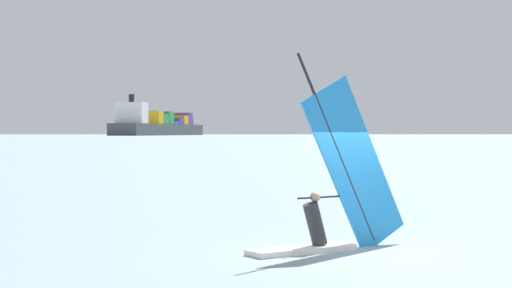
# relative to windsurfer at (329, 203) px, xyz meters

# --- Properties ---
(ground_plane) EXTENTS (4000.00, 4000.00, 0.00)m
(ground_plane) POSITION_rel_windsurfer_xyz_m (0.83, -0.53, -0.99)
(ground_plane) COLOR gray
(windsurfer) EXTENTS (4.01, 1.35, 4.32)m
(windsurfer) POSITION_rel_windsurfer_xyz_m (0.00, 0.00, 0.00)
(windsurfer) COLOR white
(windsurfer) RESTS_ON ground_plane
(cargo_ship) EXTENTS (104.55, 147.23, 30.76)m
(cargo_ship) POSITION_rel_windsurfer_xyz_m (133.72, 649.78, 7.01)
(cargo_ship) COLOR #3F444C
(cargo_ship) RESTS_ON ground_plane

